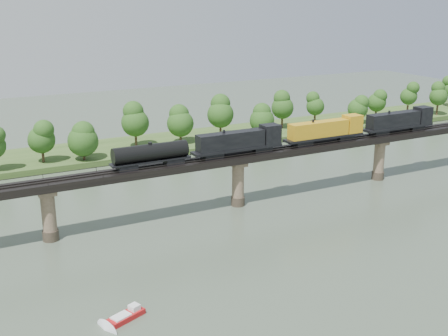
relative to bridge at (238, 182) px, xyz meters
name	(u,v)px	position (x,y,z in m)	size (l,w,h in m)	color
ground	(321,259)	(0.00, -30.00, -5.46)	(400.00, 400.00, 0.00)	#3A4838
far_bank	(150,146)	(0.00, 55.00, -4.66)	(300.00, 24.00, 1.60)	#334E1F
bridge	(238,182)	(0.00, 0.00, 0.00)	(236.00, 30.00, 11.50)	#473A2D
bridge_superstructure	(238,153)	(0.00, 0.00, 6.33)	(220.00, 4.90, 0.75)	black
far_treeline	(127,125)	(-8.21, 50.52, 3.37)	(289.06, 17.54, 13.60)	#382619
freight_train	(297,135)	(15.15, 0.00, 8.78)	(83.44, 3.25, 5.74)	black
motorboat	(126,315)	(-35.98, -32.62, -4.92)	(5.94, 3.96, 1.57)	#AF1416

